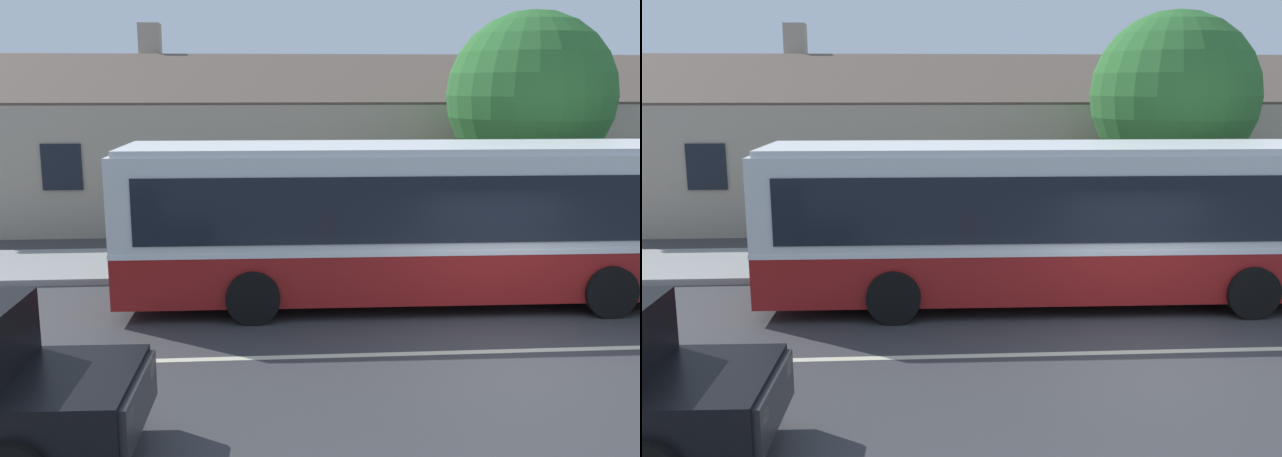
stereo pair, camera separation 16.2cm
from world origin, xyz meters
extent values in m
plane|color=#38383A|center=(0.00, 0.00, 0.00)|extent=(300.00, 300.00, 0.00)
cube|color=gray|center=(0.00, 6.00, 0.07)|extent=(60.00, 3.00, 0.15)
cube|color=beige|center=(0.00, 0.00, 0.00)|extent=(60.00, 0.16, 0.01)
cube|color=tan|center=(-1.28, 13.49, 1.88)|extent=(24.45, 8.11, 3.76)
cube|color=brown|center=(-1.28, 11.46, 4.51)|extent=(25.05, 4.11, 1.64)
cube|color=brown|center=(-1.28, 15.52, 4.51)|extent=(25.05, 4.11, 1.64)
cube|color=tan|center=(-8.00, 14.30, 5.75)|extent=(0.70, 0.70, 1.20)
cube|color=black|center=(-9.83, 9.40, 2.07)|extent=(1.10, 0.06, 1.30)
cube|color=#4C3323|center=(2.39, 9.40, 1.05)|extent=(1.00, 0.06, 2.10)
cube|color=maroon|center=(-1.20, 2.90, 0.76)|extent=(11.55, 2.67, 0.96)
cube|color=white|center=(-1.20, 2.90, 1.29)|extent=(11.57, 2.69, 0.10)
cube|color=silver|center=(-1.20, 2.90, 2.20)|extent=(11.55, 2.67, 1.73)
cube|color=silver|center=(-1.20, 2.90, 3.13)|extent=(11.32, 2.54, 0.12)
cube|color=black|center=(-1.19, 4.16, 2.10)|extent=(10.59, 0.18, 1.23)
cube|color=black|center=(-1.22, 1.64, 2.10)|extent=(10.59, 0.18, 1.23)
cube|color=#197233|center=(-2.62, 4.19, 0.76)|extent=(3.22, 0.08, 0.67)
cube|color=black|center=(3.30, 4.10, 1.50)|extent=(0.90, 0.04, 2.44)
cylinder|color=black|center=(2.38, 4.10, 0.50)|extent=(1.00, 0.29, 1.00)
cylinder|color=black|center=(2.35, 1.60, 0.50)|extent=(1.00, 0.29, 1.00)
cylinder|color=black|center=(-4.35, 4.20, 0.50)|extent=(1.00, 0.29, 1.00)
cylinder|color=black|center=(-4.39, 1.70, 0.50)|extent=(1.00, 0.29, 1.00)
cube|color=#232326|center=(-5.61, -3.07, 0.73)|extent=(0.12, 1.74, 0.59)
cube|color=silver|center=(-5.58, -2.46, 0.85)|extent=(0.07, 0.24, 0.16)
cube|color=silver|center=(-5.61, -3.69, 0.85)|extent=(0.07, 0.24, 0.16)
cylinder|color=black|center=(-6.71, -2.10, 0.38)|extent=(0.77, 0.28, 0.76)
cube|color=brown|center=(-6.60, 5.84, 0.60)|extent=(1.75, 0.10, 0.04)
cube|color=brown|center=(-6.60, 5.70, 0.60)|extent=(1.75, 0.10, 0.04)
cube|color=brown|center=(-6.60, 5.55, 0.60)|extent=(1.75, 0.10, 0.04)
cube|color=brown|center=(-6.60, 5.43, 0.90)|extent=(1.75, 0.04, 0.10)
cube|color=brown|center=(-6.60, 5.43, 1.04)|extent=(1.75, 0.04, 0.10)
cube|color=black|center=(-5.90, 5.70, 0.38)|extent=(0.08, 0.43, 0.45)
cube|color=black|center=(-7.30, 5.70, 0.38)|extent=(0.08, 0.43, 0.45)
cylinder|color=#4C3828|center=(2.56, 6.97, 1.35)|extent=(0.30, 0.30, 2.69)
sphere|color=#2D6B2D|center=(2.56, 6.97, 4.06)|extent=(4.21, 4.21, 4.21)
sphere|color=#2D6B2D|center=(2.87, 7.44, 3.43)|extent=(3.11, 3.11, 3.11)
camera|label=1|loc=(-4.08, -10.91, 4.35)|focal=40.00mm
camera|label=2|loc=(-3.92, -10.92, 4.35)|focal=40.00mm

